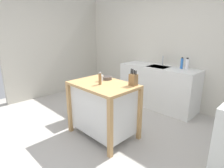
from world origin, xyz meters
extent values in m
plane|color=#ADA8A0|center=(0.00, 0.00, 0.00)|extent=(5.97, 5.97, 0.00)
cube|color=beige|center=(0.00, 2.17, 1.30)|extent=(4.97, 0.10, 2.60)
cube|color=beige|center=(-2.48, 0.78, 1.30)|extent=(0.10, 2.77, 2.60)
cube|color=tan|center=(0.07, 0.13, 0.87)|extent=(1.03, 0.70, 0.04)
cube|color=silver|center=(0.07, 0.13, 0.47)|extent=(0.93, 0.60, 0.75)
cube|color=tan|center=(-0.42, -0.19, 0.42)|extent=(0.06, 0.06, 0.85)
cube|color=tan|center=(0.55, -0.19, 0.42)|extent=(0.06, 0.06, 0.85)
cube|color=tan|center=(-0.42, 0.45, 0.42)|extent=(0.06, 0.06, 0.85)
cube|color=tan|center=(0.55, 0.45, 0.42)|extent=(0.06, 0.06, 0.85)
cube|color=olive|center=(0.46, 0.38, 0.97)|extent=(0.11, 0.09, 0.17)
cylinder|color=black|center=(0.42, 0.38, 1.10)|extent=(0.02, 0.02, 0.08)
cylinder|color=black|center=(0.45, 0.38, 1.10)|extent=(0.02, 0.02, 0.07)
cylinder|color=black|center=(0.48, 0.38, 1.09)|extent=(0.02, 0.02, 0.06)
cylinder|color=black|center=(0.51, 0.38, 1.09)|extent=(0.02, 0.02, 0.06)
cylinder|color=#564C47|center=(-0.06, 0.34, 0.91)|extent=(0.15, 0.15, 0.05)
cylinder|color=#342D2A|center=(-0.06, 0.34, 0.94)|extent=(0.13, 0.13, 0.01)
cylinder|color=silver|center=(-0.06, 0.20, 0.94)|extent=(0.07, 0.07, 0.10)
cylinder|color=olive|center=(0.08, 0.06, 0.97)|extent=(0.04, 0.04, 0.17)
sphere|color=#99999E|center=(0.08, 0.06, 1.07)|extent=(0.03, 0.03, 0.03)
cube|color=#B7B2A8|center=(-0.69, 0.20, 0.30)|extent=(0.34, 0.26, 0.60)
cube|color=black|center=(-0.69, 0.20, 0.61)|extent=(0.36, 0.28, 0.03)
cube|color=silver|center=(0.02, 1.82, 0.46)|extent=(1.73, 0.60, 0.92)
cube|color=silver|center=(0.02, 1.80, 0.90)|extent=(0.44, 0.36, 0.03)
cylinder|color=#B7BCC1|center=(0.02, 1.96, 1.03)|extent=(0.02, 0.02, 0.22)
cylinder|color=white|center=(0.60, 1.90, 1.03)|extent=(0.07, 0.07, 0.22)
cylinder|color=black|center=(0.60, 1.90, 1.15)|extent=(0.04, 0.04, 0.02)
cylinder|color=blue|center=(0.47, 1.94, 1.02)|extent=(0.05, 0.05, 0.21)
cylinder|color=black|center=(0.47, 1.94, 1.14)|extent=(0.03, 0.03, 0.02)
camera|label=1|loc=(2.10, -1.70, 1.68)|focal=29.61mm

